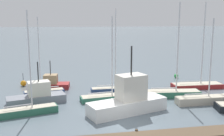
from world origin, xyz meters
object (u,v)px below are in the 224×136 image
object	(u,v)px
sailboat_0	(44,91)
sailboat_1	(112,87)
sailboat_2	(204,99)
sailboat_6	(28,110)
fishing_boat_0	(129,100)
fishing_boat_2	(49,84)
sailboat_3	(172,92)
fishing_boat_1	(37,96)
channel_buoy_0	(23,83)
sailboat_5	(197,84)
channel_buoy_2	(176,76)
sailboat_4	(108,96)

from	to	relation	value
sailboat_0	sailboat_1	size ratio (longest dim) A/B	0.90
sailboat_0	sailboat_2	distance (m)	18.39
sailboat_6	fishing_boat_0	size ratio (longest dim) A/B	1.19
fishing_boat_0	fishing_boat_2	world-z (taller)	fishing_boat_0
sailboat_3	fishing_boat_2	bearing A→B (deg)	162.16
fishing_boat_1	sailboat_1	bearing A→B (deg)	6.03
sailboat_2	fishing_boat_0	xyz separation A→B (m)	(-8.65, -1.22, 0.74)
sailboat_0	channel_buoy_0	distance (m)	5.68
fishing_boat_1	fishing_boat_2	bearing A→B (deg)	66.68
sailboat_3	sailboat_5	distance (m)	5.84
sailboat_5	channel_buoy_2	bearing A→B (deg)	93.54
sailboat_0	channel_buoy_0	world-z (taller)	sailboat_0
sailboat_5	fishing_boat_2	bearing A→B (deg)	172.25
sailboat_2	sailboat_5	distance (m)	6.69
sailboat_2	sailboat_3	distance (m)	3.89
sailboat_0	sailboat_5	world-z (taller)	sailboat_5
sailboat_4	fishing_boat_1	world-z (taller)	sailboat_4
sailboat_4	channel_buoy_0	xyz separation A→B (m)	(-10.29, 8.21, -0.06)
sailboat_3	sailboat_5	world-z (taller)	sailboat_5
fishing_boat_0	channel_buoy_0	bearing A→B (deg)	113.96
sailboat_6	channel_buoy_2	world-z (taller)	sailboat_6
sailboat_0	sailboat_4	xyz separation A→B (m)	(7.23, -3.43, 0.00)
sailboat_6	fishing_boat_0	bearing A→B (deg)	-21.69
fishing_boat_0	channel_buoy_0	distance (m)	17.11
sailboat_4	sailboat_3	bearing A→B (deg)	-7.59
sailboat_0	channel_buoy_0	bearing A→B (deg)	-68.21
sailboat_3	fishing_boat_0	world-z (taller)	sailboat_3
sailboat_1	sailboat_6	size ratio (longest dim) A/B	1.05
sailboat_3	fishing_boat_0	size ratio (longest dim) A/B	1.32
sailboat_6	channel_buoy_2	bearing A→B (deg)	16.40
sailboat_3	sailboat_1	bearing A→B (deg)	156.93
sailboat_0	sailboat_1	distance (m)	8.35
sailboat_1	sailboat_6	bearing A→B (deg)	-143.85
sailboat_1	sailboat_3	world-z (taller)	sailboat_3
sailboat_4	fishing_boat_0	size ratio (longest dim) A/B	1.13
sailboat_6	channel_buoy_2	distance (m)	24.07
sailboat_4	fishing_boat_0	xyz separation A→B (m)	(1.30, -4.35, 0.81)
sailboat_2	sailboat_4	xyz separation A→B (m)	(-9.96, 3.13, -0.07)
sailboat_0	sailboat_6	size ratio (longest dim) A/B	0.95
sailboat_4	channel_buoy_0	size ratio (longest dim) A/B	5.20
sailboat_3	sailboat_6	xyz separation A→B (m)	(-15.81, -3.15, -0.03)
sailboat_6	channel_buoy_0	world-z (taller)	sailboat_6
fishing_boat_0	channel_buoy_2	size ratio (longest dim) A/B	5.96
sailboat_2	channel_buoy_2	size ratio (longest dim) A/B	6.60
sailboat_6	fishing_boat_2	bearing A→B (deg)	65.62
sailboat_4	sailboat_5	size ratio (longest dim) A/B	0.83
sailboat_2	fishing_boat_2	world-z (taller)	sailboat_2
fishing_boat_2	channel_buoy_0	world-z (taller)	fishing_boat_2
fishing_boat_0	sailboat_4	bearing A→B (deg)	87.91
sailboat_2	sailboat_5	bearing A→B (deg)	68.92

